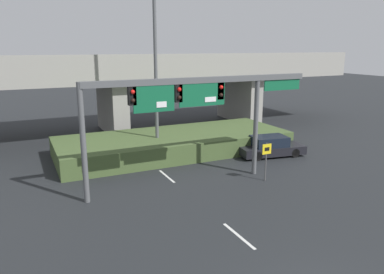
{
  "coord_description": "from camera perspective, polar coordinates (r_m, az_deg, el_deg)",
  "views": [
    {
      "loc": [
        -7.82,
        -6.7,
        7.67
      ],
      "look_at": [
        0.0,
        9.76,
        3.24
      ],
      "focal_mm": 35.0,
      "sensor_mm": 36.0,
      "label": 1
    }
  ],
  "objects": [
    {
      "name": "parked_sedan_near_right",
      "position": [
        27.31,
        11.87,
        -1.47
      ],
      "size": [
        4.91,
        2.57,
        1.45
      ],
      "rotation": [
        0.0,
        0.0,
        -0.16
      ],
      "color": "black",
      "rests_on": "ground"
    },
    {
      "name": "grass_embankment",
      "position": [
        27.73,
        -2.69,
        -0.95
      ],
      "size": [
        16.87,
        6.45,
        1.35
      ],
      "color": "#42562D",
      "rests_on": "ground"
    },
    {
      "name": "overpass_bridge",
      "position": [
        34.23,
        -12.26,
        8.72
      ],
      "size": [
        47.46,
        8.3,
        7.05
      ],
      "color": "gray",
      "rests_on": "ground"
    },
    {
      "name": "speed_limit_sign",
      "position": [
        22.02,
        11.25,
        -2.9
      ],
      "size": [
        0.6,
        0.11,
        2.28
      ],
      "color": "#4C4C4C",
      "rests_on": "ground"
    },
    {
      "name": "signal_gantry",
      "position": [
        20.34,
        0.25,
        5.71
      ],
      "size": [
        13.44,
        0.44,
        6.04
      ],
      "color": "#515456",
      "rests_on": "ground"
    },
    {
      "name": "lane_markings",
      "position": [
        22.83,
        -3.87,
        -5.98
      ],
      "size": [
        0.14,
        34.83,
        0.01
      ],
      "color": "silver",
      "rests_on": "ground"
    },
    {
      "name": "highway_light_pole_near",
      "position": [
        26.01,
        -5.73,
        17.61
      ],
      "size": [
        0.7,
        0.36,
        18.2
      ],
      "color": "#515456",
      "rests_on": "ground"
    }
  ]
}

